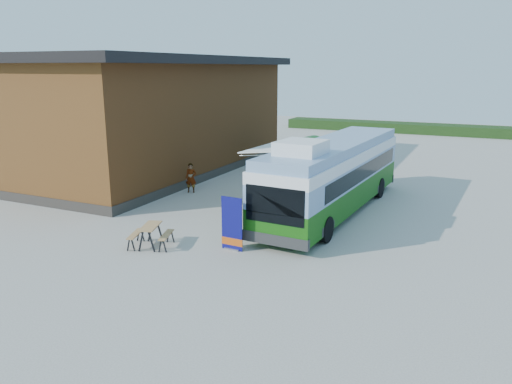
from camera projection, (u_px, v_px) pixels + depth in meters
The scene contains 10 objects.
ground at pixel (236, 237), 20.64m from camera, with size 100.00×100.00×0.00m, color #BCB7AD.
barn at pixel (163, 117), 32.87m from camera, with size 9.60×21.20×7.50m.
hedge at pixel (477, 131), 50.64m from camera, with size 40.00×3.00×1.00m, color #264419.
bus at pixel (334, 174), 23.69m from camera, with size 3.49×13.06×3.97m.
awning at pixel (289, 149), 24.59m from camera, with size 3.19×4.82×0.55m.
banner at pixel (232, 229), 18.93m from camera, with size 0.91×0.22×2.09m.
picnic_table at pixel (151, 231), 19.33m from camera, with size 1.87×1.76×0.86m.
person_a at pixel (191, 178), 27.74m from camera, with size 0.60×0.39×1.65m, color #999999.
person_b at pixel (321, 175), 28.48m from camera, with size 0.80×0.62×1.64m, color #999999.
slurry_tanker at pixel (300, 151), 34.40m from camera, with size 2.45×5.56×2.09m.
Camera 1 is at (9.04, -17.38, 6.81)m, focal length 35.00 mm.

